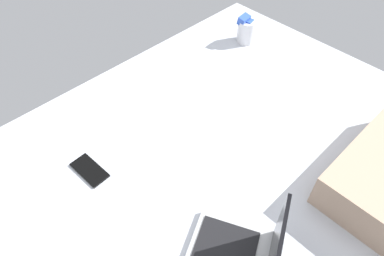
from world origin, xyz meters
TOP-DOWN VIEW (x-y plane):
  - bed_mattress at (0.00, 0.00)cm, footprint 180.00×140.00cm
  - snack_cup at (-63.89, -41.98)cm, footprint 9.03×9.00cm
  - cell_phone at (34.86, -28.64)cm, footprint 7.59×14.36cm

SIDE VIEW (x-z plane):
  - bed_mattress at x=0.00cm, z-range 0.00..18.00cm
  - cell_phone at x=34.86cm, z-range 18.00..18.80cm
  - snack_cup at x=-63.89cm, z-range 17.06..31.14cm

